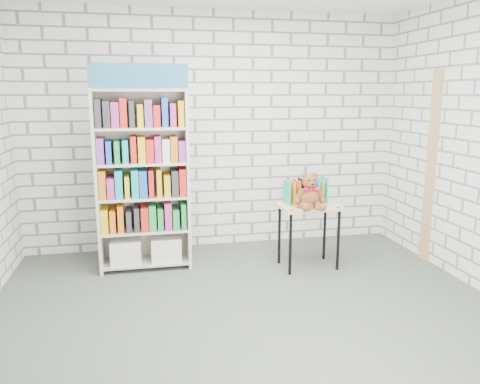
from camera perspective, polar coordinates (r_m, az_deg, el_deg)
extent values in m
plane|color=#454E42|center=(4.11, 1.50, -14.84)|extent=(4.50, 4.50, 0.00)
cube|color=silver|center=(5.65, -3.10, 7.33)|extent=(4.50, 0.02, 2.80)
cube|color=silver|center=(1.84, 16.15, -2.68)|extent=(4.50, 0.02, 2.80)
cube|color=beige|center=(5.02, -16.98, 1.10)|extent=(0.03, 0.37, 1.90)
cube|color=beige|center=(5.02, -6.47, 1.54)|extent=(0.03, 0.37, 1.90)
cube|color=beige|center=(5.17, -11.74, 1.67)|extent=(0.95, 0.02, 1.90)
cube|color=teal|center=(4.75, -12.27, 13.71)|extent=(0.95, 0.02, 0.23)
cube|color=beige|center=(5.23, -11.32, -8.28)|extent=(0.89, 0.35, 0.03)
cube|color=beige|center=(5.12, -11.48, -4.50)|extent=(0.89, 0.35, 0.03)
cube|color=beige|center=(5.03, -11.65, -0.57)|extent=(0.89, 0.35, 0.03)
cube|color=beige|center=(4.97, -11.82, 3.48)|extent=(0.89, 0.35, 0.03)
cube|color=beige|center=(4.93, -12.00, 7.62)|extent=(0.89, 0.35, 0.03)
cube|color=beige|center=(4.92, -12.19, 12.04)|extent=(0.89, 0.35, 0.03)
cube|color=silver|center=(5.19, -13.73, -6.92)|extent=(0.32, 0.31, 0.25)
cube|color=silver|center=(5.19, -9.03, -6.72)|extent=(0.32, 0.31, 0.25)
cube|color=purple|center=(5.08, -11.54, -3.01)|extent=(0.89, 0.31, 0.25)
cube|color=#333338|center=(5.00, -11.71, 0.98)|extent=(0.89, 0.31, 0.25)
cube|color=red|center=(4.94, -11.89, 5.07)|extent=(0.89, 0.31, 0.25)
cube|color=yellow|center=(4.91, -12.07, 9.24)|extent=(0.89, 0.31, 0.25)
cube|color=tan|center=(5.03, 8.44, -1.76)|extent=(0.66, 0.47, 0.03)
cylinder|color=black|center=(4.87, 6.16, -6.35)|extent=(0.03, 0.03, 0.66)
cylinder|color=black|center=(5.18, 4.82, -5.21)|extent=(0.03, 0.03, 0.66)
cylinder|color=black|center=(5.08, 11.89, -5.77)|extent=(0.03, 0.03, 0.66)
cylinder|color=black|center=(5.38, 10.27, -4.72)|extent=(0.03, 0.03, 0.66)
cylinder|color=black|center=(4.78, 6.32, -2.26)|extent=(0.04, 0.04, 0.01)
cylinder|color=black|center=(4.99, 11.92, -1.86)|extent=(0.04, 0.04, 0.01)
cube|color=#28B09B|center=(5.01, 5.75, -0.01)|extent=(0.02, 0.20, 0.26)
cube|color=orange|center=(5.03, 6.33, 0.02)|extent=(0.02, 0.20, 0.26)
cube|color=#F8531B|center=(5.05, 6.90, 0.05)|extent=(0.02, 0.20, 0.26)
cube|color=black|center=(5.07, 7.47, 0.08)|extent=(0.02, 0.20, 0.26)
cube|color=white|center=(5.09, 8.04, 0.11)|extent=(0.02, 0.20, 0.26)
cube|color=red|center=(5.11, 8.60, 0.14)|extent=(0.02, 0.20, 0.26)
cube|color=#36B3CA|center=(5.13, 9.15, 0.18)|extent=(0.02, 0.20, 0.26)
cube|color=gold|center=(5.15, 9.70, 0.21)|extent=(0.02, 0.20, 0.26)
cube|color=#28B09B|center=(5.17, 10.25, 0.24)|extent=(0.02, 0.20, 0.26)
ellipsoid|color=maroon|center=(4.91, 8.41, -0.59)|extent=(0.22, 0.19, 0.22)
sphere|color=maroon|center=(4.88, 8.49, 1.30)|extent=(0.16, 0.16, 0.16)
sphere|color=maroon|center=(4.86, 7.81, 2.04)|extent=(0.06, 0.06, 0.06)
sphere|color=maroon|center=(4.90, 9.09, 2.07)|extent=(0.06, 0.06, 0.06)
sphere|color=maroon|center=(4.82, 8.70, 0.93)|extent=(0.06, 0.06, 0.06)
sphere|color=black|center=(4.81, 8.41, 1.40)|extent=(0.02, 0.02, 0.02)
sphere|color=black|center=(4.82, 9.03, 1.42)|extent=(0.02, 0.02, 0.02)
sphere|color=black|center=(4.80, 8.81, 0.92)|extent=(0.02, 0.02, 0.02)
cylinder|color=maroon|center=(4.86, 7.26, -0.33)|extent=(0.11, 0.09, 0.15)
cylinder|color=maroon|center=(4.92, 9.70, -0.24)|extent=(0.11, 0.09, 0.15)
sphere|color=maroon|center=(4.85, 6.94, -1.11)|extent=(0.06, 0.06, 0.06)
sphere|color=maroon|center=(4.93, 10.08, -0.98)|extent=(0.06, 0.06, 0.06)
cylinder|color=maroon|center=(4.81, 8.07, -1.68)|extent=(0.11, 0.18, 0.09)
cylinder|color=maroon|center=(4.85, 9.48, -1.62)|extent=(0.12, 0.18, 0.09)
sphere|color=maroon|center=(4.74, 8.02, -1.96)|extent=(0.07, 0.07, 0.07)
sphere|color=maroon|center=(4.79, 10.05, -1.87)|extent=(0.07, 0.07, 0.07)
cone|color=red|center=(4.82, 8.26, 0.31)|extent=(0.06, 0.06, 0.06)
cone|color=red|center=(4.85, 9.08, 0.34)|extent=(0.06, 0.06, 0.06)
sphere|color=red|center=(4.83, 8.68, 0.32)|extent=(0.03, 0.03, 0.03)
cube|color=tan|center=(5.52, 22.24, 2.70)|extent=(0.05, 0.12, 2.10)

